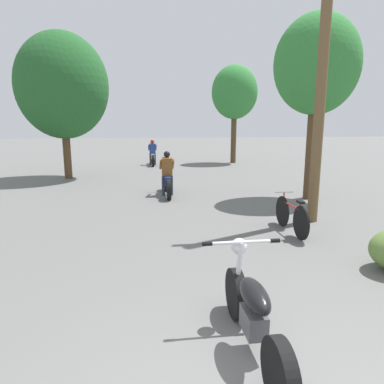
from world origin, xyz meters
name	(u,v)px	position (x,y,z in m)	size (l,w,h in m)	color
utility_pole	(323,60)	(3.04, 5.70, 3.71)	(1.10, 0.24, 7.24)	brown
roadside_tree_right_near	(317,66)	(4.17, 8.19, 4.00)	(2.54, 2.29, 5.50)	#513A23
roadside_tree_right_far	(235,93)	(4.38, 18.52, 4.13)	(2.71, 2.44, 5.73)	#513A23
roadside_tree_left	(62,86)	(-4.27, 13.52, 3.86)	(3.78, 3.40, 6.04)	#513A23
motorcycle_foreground	(253,312)	(0.12, 1.20, 0.43)	(0.89, 1.98, 1.04)	black
motorcycle_rider_lead	(167,179)	(-0.23, 9.30, 0.54)	(0.50, 2.15, 1.45)	black
motorcycle_rider_far	(153,156)	(-0.51, 17.96, 0.54)	(0.50, 2.16, 1.45)	black
bicycle_parked	(291,216)	(2.16, 4.91, 0.38)	(0.44, 1.66, 0.82)	black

